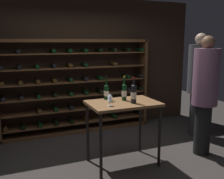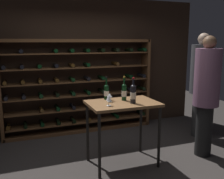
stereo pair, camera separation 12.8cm
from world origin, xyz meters
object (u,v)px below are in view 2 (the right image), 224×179
at_px(wine_rack, 79,87).
at_px(person_guest_plum_blouse, 201,80).
at_px(wine_bottle_red_label, 124,92).
at_px(wine_glass_stemmed_left, 109,98).
at_px(wine_glass_stemmed_right, 110,96).
at_px(person_bystander_red_print, 206,91).
at_px(wine_bottle_black_capsule, 106,92).
at_px(wine_bottle_green_slim, 133,94).
at_px(tasting_table, 123,110).

bearing_deg(wine_rack, person_guest_plum_blouse, -27.19).
distance_m(wine_bottle_red_label, wine_glass_stemmed_left, 0.42).
distance_m(wine_rack, wine_glass_stemmed_right, 1.61).
relative_size(person_bystander_red_print, wine_bottle_black_capsule, 5.51).
bearing_deg(wine_bottle_green_slim, wine_bottle_black_capsule, 125.73).
xyz_separation_m(wine_bottle_black_capsule, wine_glass_stemmed_right, (-0.01, -0.17, -0.03)).
relative_size(wine_bottle_red_label, wine_bottle_black_capsule, 1.05).
bearing_deg(wine_bottle_green_slim, person_guest_plum_blouse, 21.44).
relative_size(wine_rack, wine_glass_stemmed_left, 20.71).
relative_size(person_guest_plum_blouse, wine_glass_stemmed_left, 13.54).
relative_size(person_guest_plum_blouse, wine_glass_stemmed_right, 15.91).
distance_m(wine_glass_stemmed_right, wine_glass_stemmed_left, 0.26).
bearing_deg(wine_bottle_black_capsule, person_bystander_red_print, -15.80).
bearing_deg(person_guest_plum_blouse, tasting_table, -28.34).
height_order(wine_bottle_green_slim, wine_glass_stemmed_right, wine_bottle_green_slim).
xyz_separation_m(person_guest_plum_blouse, wine_bottle_red_label, (-1.86, -0.49, -0.01)).
bearing_deg(person_bystander_red_print, wine_bottle_black_capsule, -102.43).
bearing_deg(tasting_table, wine_glass_stemmed_left, -153.27).
distance_m(wine_bottle_green_slim, wine_bottle_black_capsule, 0.47).
height_order(tasting_table, person_guest_plum_blouse, person_guest_plum_blouse).
relative_size(wine_bottle_green_slim, wine_glass_stemmed_left, 2.54).
bearing_deg(tasting_table, person_bystander_red_print, -7.08).
relative_size(wine_rack, wine_bottle_red_label, 8.28).
bearing_deg(wine_glass_stemmed_right, tasting_table, -30.47).
bearing_deg(wine_glass_stemmed_left, person_bystander_red_print, -1.25).
distance_m(person_guest_plum_blouse, wine_glass_stemmed_right, 2.15).
distance_m(wine_rack, wine_bottle_red_label, 1.64).
height_order(wine_bottle_red_label, wine_glass_stemmed_left, wine_bottle_red_label).
distance_m(person_bystander_red_print, wine_bottle_green_slim, 1.28).
bearing_deg(wine_bottle_red_label, tasting_table, -123.11).
distance_m(wine_bottle_red_label, wine_bottle_green_slim, 0.23).
relative_size(wine_glass_stemmed_right, wine_glass_stemmed_left, 0.85).
distance_m(person_bystander_red_print, person_guest_plum_blouse, 0.93).
bearing_deg(person_bystander_red_print, wine_rack, -135.63).
relative_size(wine_bottle_red_label, wine_glass_stemmed_left, 2.50).
xyz_separation_m(wine_bottle_red_label, wine_glass_stemmed_right, (-0.24, -0.01, -0.04)).
bearing_deg(tasting_table, wine_bottle_green_slim, -45.66).
distance_m(tasting_table, person_guest_plum_blouse, 2.03).
relative_size(person_bystander_red_print, wine_glass_stemmed_right, 15.40).
bearing_deg(tasting_table, wine_glass_stemmed_right, 149.53).
relative_size(person_guest_plum_blouse, wine_bottle_green_slim, 5.33).
bearing_deg(wine_rack, wine_glass_stemmed_left, -90.95).
distance_m(tasting_table, person_bystander_red_print, 1.42).
xyz_separation_m(tasting_table, person_guest_plum_blouse, (1.93, 0.59, 0.26)).
relative_size(wine_rack, person_bystander_red_print, 1.58).
bearing_deg(wine_bottle_black_capsule, wine_glass_stemmed_right, -91.85).
distance_m(wine_bottle_black_capsule, wine_glass_stemmed_right, 0.17).
relative_size(wine_rack, wine_bottle_green_slim, 8.15).
height_order(wine_bottle_red_label, wine_glass_stemmed_right, wine_bottle_red_label).
relative_size(wine_bottle_green_slim, wine_glass_stemmed_right, 2.99).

